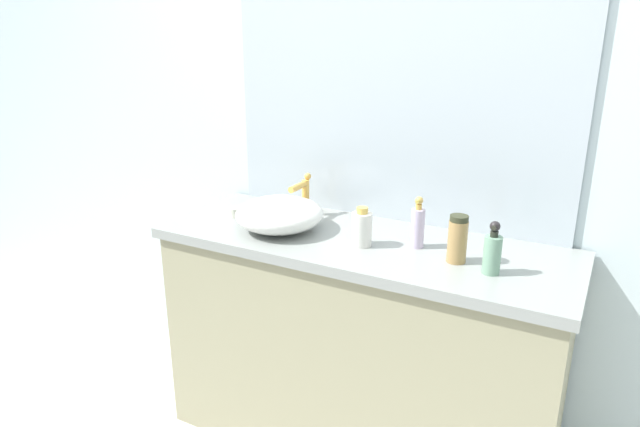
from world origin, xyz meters
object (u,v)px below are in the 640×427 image
(sink_basin, at_px, (280,214))
(candle_jar, at_px, (235,212))
(perfume_bottle, at_px, (362,228))
(lotion_bottle, at_px, (418,226))
(spray_can, at_px, (458,239))
(soap_dispenser, at_px, (492,252))

(sink_basin, relative_size, candle_jar, 7.42)
(perfume_bottle, distance_m, candle_jar, 0.59)
(lotion_bottle, distance_m, spray_can, 0.17)
(lotion_bottle, distance_m, perfume_bottle, 0.19)
(sink_basin, distance_m, soap_dispenser, 0.80)
(candle_jar, bearing_deg, perfume_bottle, -4.15)
(sink_basin, xyz_separation_m, spray_can, (0.68, 0.01, 0.02))
(lotion_bottle, xyz_separation_m, spray_can, (0.16, -0.06, 0.00))
(soap_dispenser, relative_size, candle_jar, 3.78)
(spray_can, bearing_deg, soap_dispenser, -17.83)
(soap_dispenser, bearing_deg, perfume_bottle, 176.71)
(candle_jar, bearing_deg, sink_basin, -9.40)
(soap_dispenser, height_order, candle_jar, soap_dispenser)
(soap_dispenser, bearing_deg, candle_jar, 176.23)
(sink_basin, bearing_deg, lotion_bottle, 8.01)
(perfume_bottle, bearing_deg, soap_dispenser, -3.29)
(soap_dispenser, distance_m, perfume_bottle, 0.46)
(sink_basin, bearing_deg, perfume_bottle, -0.45)
(sink_basin, height_order, candle_jar, sink_basin)
(sink_basin, distance_m, spray_can, 0.68)
(spray_can, xyz_separation_m, candle_jar, (-0.92, 0.03, -0.06))
(lotion_bottle, height_order, spray_can, lotion_bottle)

